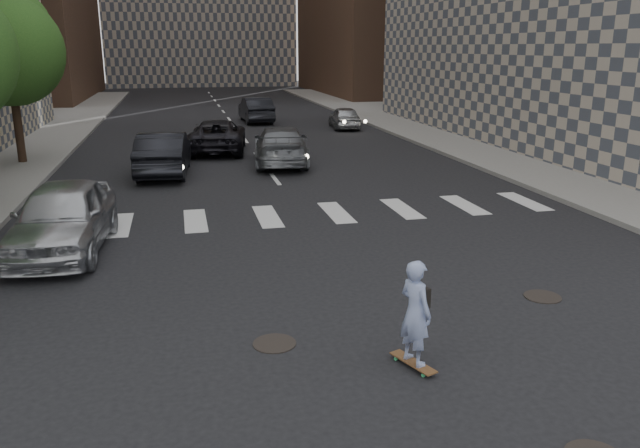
# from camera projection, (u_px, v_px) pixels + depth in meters

# --- Properties ---
(ground) EXTENTS (160.00, 160.00, 0.00)m
(ground) POSITION_uv_depth(u_px,v_px,m) (419.00, 366.00, 9.33)
(ground) COLOR black
(ground) RESTS_ON ground
(sidewalk_right) EXTENTS (13.00, 80.00, 0.15)m
(sidewalk_right) POSITION_uv_depth(u_px,v_px,m) (544.00, 141.00, 31.15)
(sidewalk_right) COLOR gray
(sidewalk_right) RESTS_ON ground
(tree_c) EXTENTS (4.20, 4.20, 6.60)m
(tree_c) POSITION_uv_depth(u_px,v_px,m) (10.00, 46.00, 24.00)
(tree_c) COLOR #382619
(tree_c) RESTS_ON sidewalk_left
(manhole_b) EXTENTS (0.70, 0.70, 0.02)m
(manhole_b) POSITION_uv_depth(u_px,v_px,m) (274.00, 343.00, 10.03)
(manhole_b) COLOR black
(manhole_b) RESTS_ON ground
(manhole_c) EXTENTS (0.70, 0.70, 0.02)m
(manhole_c) POSITION_uv_depth(u_px,v_px,m) (543.00, 297.00, 11.91)
(manhole_c) COLOR black
(manhole_c) RESTS_ON ground
(skateboarder) EXTENTS (0.57, 0.87, 1.69)m
(skateboarder) POSITION_uv_depth(u_px,v_px,m) (415.00, 313.00, 9.07)
(skateboarder) COLOR brown
(skateboarder) RESTS_ON ground
(silver_sedan) EXTENTS (2.25, 4.89, 1.62)m
(silver_sedan) POSITION_uv_depth(u_px,v_px,m) (63.00, 217.00, 14.41)
(silver_sedan) COLOR #B9BCC0
(silver_sedan) RESTS_ON ground
(traffic_car_a) EXTENTS (2.07, 4.97, 1.60)m
(traffic_car_a) POSITION_uv_depth(u_px,v_px,m) (164.00, 153.00, 23.14)
(traffic_car_a) COLOR black
(traffic_car_a) RESTS_ON ground
(traffic_car_b) EXTENTS (2.80, 5.47, 1.52)m
(traffic_car_b) POSITION_uv_depth(u_px,v_px,m) (281.00, 145.00, 25.20)
(traffic_car_b) COLOR slate
(traffic_car_b) RESTS_ON ground
(traffic_car_c) EXTENTS (3.04, 5.45, 1.44)m
(traffic_car_c) POSITION_uv_depth(u_px,v_px,m) (218.00, 136.00, 28.23)
(traffic_car_c) COLOR black
(traffic_car_c) RESTS_ON ground
(traffic_car_d) EXTENTS (1.91, 3.91, 1.29)m
(traffic_car_d) POSITION_uv_depth(u_px,v_px,m) (344.00, 117.00, 36.24)
(traffic_car_d) COLOR #A9ACB0
(traffic_car_d) RESTS_ON ground
(traffic_car_e) EXTENTS (1.83, 4.80, 1.56)m
(traffic_car_e) POSITION_uv_depth(u_px,v_px,m) (256.00, 110.00, 39.30)
(traffic_car_e) COLOR black
(traffic_car_e) RESTS_ON ground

